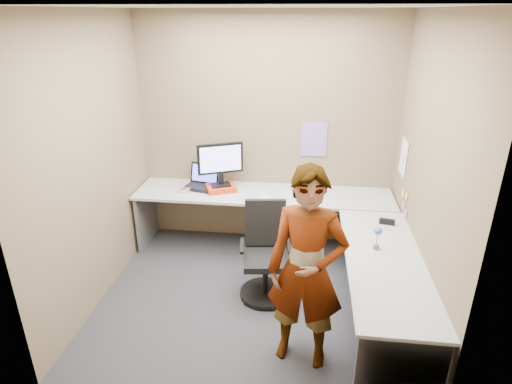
# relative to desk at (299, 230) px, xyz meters

# --- Properties ---
(ground) EXTENTS (3.00, 3.00, 0.00)m
(ground) POSITION_rel_desk_xyz_m (-0.44, -0.39, -0.59)
(ground) COLOR #27272C
(ground) RESTS_ON ground
(wall_back) EXTENTS (3.00, 0.00, 3.00)m
(wall_back) POSITION_rel_desk_xyz_m (-0.44, 0.91, 0.76)
(wall_back) COLOR brown
(wall_back) RESTS_ON ground
(wall_right) EXTENTS (0.00, 2.70, 2.70)m
(wall_right) POSITION_rel_desk_xyz_m (1.06, -0.39, 0.76)
(wall_right) COLOR brown
(wall_right) RESTS_ON ground
(wall_left) EXTENTS (0.00, 2.70, 2.70)m
(wall_left) POSITION_rel_desk_xyz_m (-1.94, -0.39, 0.76)
(wall_left) COLOR brown
(wall_left) RESTS_ON ground
(ceiling) EXTENTS (3.00, 3.00, 0.00)m
(ceiling) POSITION_rel_desk_xyz_m (-0.44, -0.39, 2.11)
(ceiling) COLOR white
(ceiling) RESTS_ON wall_back
(desk) EXTENTS (2.98, 2.58, 0.73)m
(desk) POSITION_rel_desk_xyz_m (0.00, 0.00, 0.00)
(desk) COLOR #ADADAD
(desk) RESTS_ON ground
(paper_ream) EXTENTS (0.40, 0.35, 0.07)m
(paper_ream) POSITION_rel_desk_xyz_m (-0.94, 0.60, 0.17)
(paper_ream) COLOR #B63312
(paper_ream) RESTS_ON desk
(monitor) EXTENTS (0.50, 0.26, 0.50)m
(monitor) POSITION_rel_desk_xyz_m (-0.93, 0.62, 0.50)
(monitor) COLOR black
(monitor) RESTS_ON paper_ream
(laptop) EXTENTS (0.43, 0.38, 0.26)m
(laptop) POSITION_rel_desk_xyz_m (-1.18, 0.70, 0.21)
(laptop) COLOR black
(laptop) RESTS_ON desk
(trackball_mouse) EXTENTS (0.12, 0.08, 0.07)m
(trackball_mouse) POSITION_rel_desk_xyz_m (-1.34, 0.50, 0.17)
(trackball_mouse) COLOR #B7B7BC
(trackball_mouse) RESTS_ON desk
(origami) EXTENTS (0.10, 0.10, 0.06)m
(origami) POSITION_rel_desk_xyz_m (-0.39, 0.44, 0.17)
(origami) COLOR white
(origami) RESTS_ON desk
(stapler) EXTENTS (0.16, 0.07, 0.05)m
(stapler) POSITION_rel_desk_xyz_m (0.86, -0.04, 0.17)
(stapler) COLOR black
(stapler) RESTS_ON desk
(flower) EXTENTS (0.07, 0.07, 0.22)m
(flower) POSITION_rel_desk_xyz_m (0.69, -0.54, 0.28)
(flower) COLOR brown
(flower) RESTS_ON desk
(calendar_purple) EXTENTS (0.30, 0.01, 0.40)m
(calendar_purple) POSITION_rel_desk_xyz_m (0.11, 0.90, 0.71)
(calendar_purple) COLOR #846BB7
(calendar_purple) RESTS_ON wall_back
(calendar_white) EXTENTS (0.01, 0.28, 0.38)m
(calendar_white) POSITION_rel_desk_xyz_m (1.05, 0.51, 0.66)
(calendar_white) COLOR white
(calendar_white) RESTS_ON wall_right
(sticky_note_a) EXTENTS (0.01, 0.07, 0.07)m
(sticky_note_a) POSITION_rel_desk_xyz_m (1.05, 0.16, 0.36)
(sticky_note_a) COLOR #F2E059
(sticky_note_a) RESTS_ON wall_right
(sticky_note_b) EXTENTS (0.01, 0.07, 0.07)m
(sticky_note_b) POSITION_rel_desk_xyz_m (1.05, 0.21, 0.23)
(sticky_note_b) COLOR pink
(sticky_note_b) RESTS_ON wall_right
(sticky_note_c) EXTENTS (0.01, 0.07, 0.07)m
(sticky_note_c) POSITION_rel_desk_xyz_m (1.05, 0.09, 0.21)
(sticky_note_c) COLOR pink
(sticky_note_c) RESTS_ON wall_right
(sticky_note_d) EXTENTS (0.01, 0.07, 0.07)m
(sticky_note_d) POSITION_rel_desk_xyz_m (1.05, 0.31, 0.33)
(sticky_note_d) COLOR #F2E059
(sticky_note_d) RESTS_ON wall_right
(office_chair) EXTENTS (0.52, 0.51, 0.96)m
(office_chair) POSITION_rel_desk_xyz_m (-0.32, -0.29, -0.19)
(office_chair) COLOR black
(office_chair) RESTS_ON ground
(person) EXTENTS (0.67, 0.49, 1.68)m
(person) POSITION_rel_desk_xyz_m (0.08, -1.12, 0.25)
(person) COLOR #999399
(person) RESTS_ON ground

